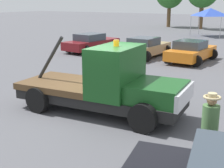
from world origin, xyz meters
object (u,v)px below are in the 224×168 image
object	(u,v)px
parked_car_tan	(145,47)
parked_car_orange	(191,51)
parked_car_maroon	(91,43)
person_near_truck	(210,124)
canopy_tent_blue	(210,12)
tow_truck	(109,86)

from	to	relation	value
parked_car_tan	parked_car_orange	world-z (taller)	same
parked_car_tan	parked_car_maroon	bearing A→B (deg)	89.76
person_near_truck	parked_car_tan	size ratio (longest dim) A/B	0.38
person_near_truck	canopy_tent_blue	xyz separation A→B (m)	(-7.35, 27.57, 1.51)
parked_car_tan	parked_car_orange	xyz separation A→B (m)	(3.17, 0.03, -0.00)
parked_car_maroon	parked_car_tan	xyz separation A→B (m)	(4.56, -0.18, -0.00)
person_near_truck	canopy_tent_blue	size ratio (longest dim) A/B	0.56
person_near_truck	parked_car_maroon	xyz separation A→B (m)	(-12.10, 12.47, -0.38)
parked_car_maroon	canopy_tent_blue	bearing A→B (deg)	-11.64
tow_truck	parked_car_orange	distance (m)	10.59
parked_car_orange	canopy_tent_blue	distance (m)	15.65
parked_car_tan	canopy_tent_blue	world-z (taller)	canopy_tent_blue
parked_car_orange	tow_truck	bearing A→B (deg)	-173.42
tow_truck	parked_car_tan	world-z (taller)	tow_truck
parked_car_maroon	canopy_tent_blue	world-z (taller)	canopy_tent_blue
parked_car_tan	canopy_tent_blue	xyz separation A→B (m)	(0.20, 15.28, 1.89)
tow_truck	person_near_truck	distance (m)	4.16
person_near_truck	parked_car_orange	bearing A→B (deg)	127.43
person_near_truck	parked_car_maroon	world-z (taller)	person_near_truck
person_near_truck	parked_car_tan	distance (m)	14.43
parked_car_maroon	canopy_tent_blue	size ratio (longest dim) A/B	1.54
parked_car_maroon	parked_car_tan	world-z (taller)	same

